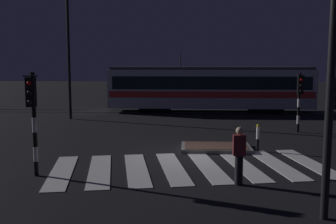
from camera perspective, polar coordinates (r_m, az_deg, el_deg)
The scene contains 12 objects.
ground_plane at distance 15.50m, azimuth 3.19°, elevation -6.12°, with size 120.00×120.00×0.00m, color black.
rail_near at distance 28.13m, azimuth 2.96°, elevation -0.10°, with size 80.00×0.12×0.03m, color #59595E.
rail_far at distance 29.56m, azimuth 2.95°, elevation 0.25°, with size 80.00×0.12×0.03m, color #59595E.
crosswalk_zebra at distance 13.64m, azimuth 3.26°, elevation -7.92°, with size 9.85×5.77×0.02m.
traffic_island at distance 16.43m, azimuth 6.87°, elevation -5.08°, with size 2.81×1.70×0.18m.
traffic_light_corner_near_left at distance 12.84m, azimuth -18.88°, elevation 0.48°, with size 0.36×0.42×3.26m.
traffic_light_corner_near_right at distance 12.65m, azimuth 22.37°, elevation 0.19°, with size 0.36×0.42×3.24m.
traffic_light_corner_far_right at distance 21.09m, azimuth 18.41°, elevation 2.53°, with size 0.36×0.42×3.02m.
street_lamp_trackside_left at distance 25.45m, azimuth -14.30°, elevation 10.03°, with size 0.44×1.21×7.88m.
tram at distance 28.73m, azimuth 6.08°, elevation 3.48°, with size 14.65×2.58×4.15m.
pedestrian_waiting_at_kerb at distance 11.73m, azimuth 10.19°, elevation -6.16°, with size 0.36×0.24×1.71m.
bollard_island_edge at distance 16.31m, azimuth 12.77°, elevation -3.61°, with size 0.12×0.12×1.11m.
Camera 1 is at (-0.16, -15.08, 3.55)m, focal length 42.40 mm.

